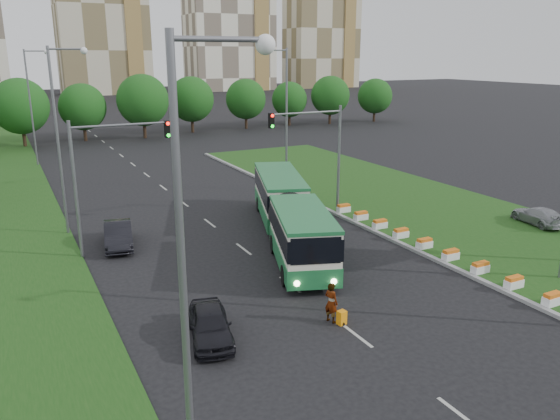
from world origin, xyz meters
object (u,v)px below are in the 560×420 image
car_left_near (210,324)px  car_left_far (118,235)px  car_median (538,216)px  pedestrian (331,303)px  articulated_bus (284,213)px  traffic_mast_left (103,166)px  traffic_mast_median (320,144)px  shopping_trolley (342,318)px

car_left_near → car_left_far: (-1.06, 13.47, 0.06)m
car_left_far → car_median: car_left_far is taller
pedestrian → articulated_bus: bearing=-36.7°
traffic_mast_left → articulated_bus: 11.31m
traffic_mast_median → pedestrian: 17.12m
articulated_bus → car_left_far: size_ratio=3.83×
traffic_mast_median → traffic_mast_left: bearing=-176.2°
car_left_far → shopping_trolley: 16.28m
traffic_mast_left → pedestrian: (7.07, -13.42, -4.42)m
traffic_mast_left → pedestrian: bearing=-62.2°
car_median → articulated_bus: bearing=-9.1°
articulated_bus → car_left_near: bearing=-111.5°
car_left_near → car_median: 26.02m
traffic_mast_left → car_left_far: 4.74m
car_left_near → pedestrian: bearing=3.5°
car_median → pedestrian: bearing=23.7°
car_left_far → car_median: (26.70, -9.04, -0.01)m
car_left_far → pedestrian: bearing=-56.2°
pedestrian → traffic_mast_median: bearing=-48.8°
traffic_mast_left → car_median: (27.39, -8.04, -4.60)m
car_median → shopping_trolley: 20.85m
articulated_bus → car_median: 17.86m
traffic_mast_median → car_median: bearing=-36.5°
car_left_near → car_median: (25.64, 4.43, 0.05)m
car_left_near → pedestrian: pedestrian is taller
traffic_mast_left → traffic_mast_median: bearing=3.8°
car_left_far → shopping_trolley: bearing=-55.8°
traffic_mast_median → car_left_near: (-13.41, -13.47, -4.65)m
car_median → shopping_trolley: car_median is taller
car_left_near → shopping_trolley: bearing=-0.2°
car_left_near → shopping_trolley: (5.62, -1.38, -0.38)m
car_left_near → pedestrian: 5.42m
shopping_trolley → traffic_mast_left: bearing=108.2°
traffic_mast_median → car_left_far: 15.18m
car_left_near → car_median: size_ratio=0.99×
articulated_bus → car_left_far: articulated_bus is taller
traffic_mast_median → car_left_near: size_ratio=1.94×
traffic_mast_left → pedestrian: size_ratio=4.31×
car_left_far → traffic_mast_left: bearing=-114.6°
traffic_mast_median → car_left_far: size_ratio=1.72×
shopping_trolley → pedestrian: bearing=114.8°
traffic_mast_left → pedestrian: 15.80m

